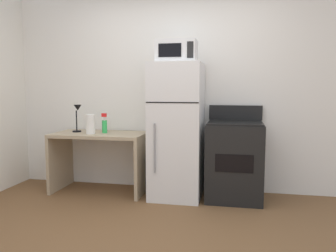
# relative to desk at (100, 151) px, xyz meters

# --- Properties ---
(ground_plane) EXTENTS (12.00, 12.00, 0.00)m
(ground_plane) POSITION_rel_desk_xyz_m (0.91, -1.32, -0.52)
(ground_plane) COLOR brown
(wall_back_white) EXTENTS (5.00, 0.10, 2.60)m
(wall_back_white) POSITION_rel_desk_xyz_m (0.91, 0.38, 0.78)
(wall_back_white) COLOR white
(wall_back_white) RESTS_ON ground
(desk) EXTENTS (1.16, 0.62, 0.75)m
(desk) POSITION_rel_desk_xyz_m (0.00, 0.00, 0.00)
(desk) COLOR tan
(desk) RESTS_ON ground
(desk_lamp) EXTENTS (0.14, 0.12, 0.35)m
(desk_lamp) POSITION_rel_desk_xyz_m (-0.31, 0.02, 0.47)
(desk_lamp) COLOR black
(desk_lamp) RESTS_ON desk
(spray_bottle) EXTENTS (0.06, 0.06, 0.25)m
(spray_bottle) POSITION_rel_desk_xyz_m (0.06, 0.01, 0.33)
(spray_bottle) COLOR green
(spray_bottle) RESTS_ON desk
(paper_towel_roll) EXTENTS (0.11, 0.11, 0.24)m
(paper_towel_roll) POSITION_rel_desk_xyz_m (-0.07, -0.11, 0.35)
(paper_towel_roll) COLOR white
(paper_towel_roll) RESTS_ON desk
(refrigerator) EXTENTS (0.60, 0.67, 1.60)m
(refrigerator) POSITION_rel_desk_xyz_m (0.99, -0.01, 0.28)
(refrigerator) COLOR white
(refrigerator) RESTS_ON ground
(microwave) EXTENTS (0.46, 0.35, 0.26)m
(microwave) POSITION_rel_desk_xyz_m (0.99, -0.03, 1.21)
(microwave) COLOR silver
(microwave) RESTS_ON refrigerator
(oven_range) EXTENTS (0.65, 0.61, 1.10)m
(oven_range) POSITION_rel_desk_xyz_m (1.67, 0.02, -0.06)
(oven_range) COLOR black
(oven_range) RESTS_ON ground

